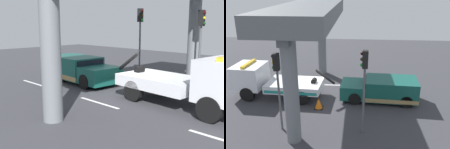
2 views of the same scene
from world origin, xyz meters
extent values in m
cube|color=#38383D|center=(0.00, 0.00, -0.05)|extent=(60.00, 40.00, 0.10)
cube|color=silver|center=(-6.00, -2.35, 0.00)|extent=(2.60, 0.16, 0.01)
cube|color=silver|center=(0.00, -2.35, 0.00)|extent=(2.60, 0.16, 0.01)
cube|color=white|center=(1.75, 0.06, 0.93)|extent=(3.96, 2.60, 0.55)
cube|color=teal|center=(1.81, 1.26, 0.84)|extent=(3.64, 0.21, 0.20)
cylinder|color=black|center=(-0.44, 0.17, 1.66)|extent=(1.42, 0.25, 1.07)
cylinder|color=black|center=(0.37, 0.13, 1.32)|extent=(0.38, 0.47, 0.36)
cylinder|color=black|center=(4.82, -1.14, 0.50)|extent=(1.02, 0.37, 1.00)
cylinder|color=black|center=(1.04, 1.14, 0.50)|extent=(1.02, 0.37, 1.00)
cylinder|color=black|center=(0.93, -0.94, 0.50)|extent=(1.02, 0.37, 1.00)
cube|color=#145147|center=(-5.00, 0.03, 0.91)|extent=(3.57, 2.38, 1.35)
cube|color=#145147|center=(-2.41, -0.10, 0.71)|extent=(1.84, 2.20, 0.95)
cube|color=black|center=(-3.25, -0.06, 1.20)|extent=(0.16, 1.94, 0.59)
cube|color=#9E8451|center=(-5.00, 0.03, 0.41)|extent=(3.59, 2.39, 0.28)
cylinder|color=black|center=(-2.51, 0.86, 0.42)|extent=(0.85, 0.32, 0.84)
cylinder|color=black|center=(-2.61, -1.05, 0.42)|extent=(0.85, 0.32, 0.84)
cylinder|color=black|center=(-5.90, 1.04, 0.42)|extent=(0.85, 0.32, 0.84)
cylinder|color=black|center=(-6.00, -0.88, 0.42)|extent=(0.85, 0.32, 0.84)
cylinder|color=slate|center=(0.55, 5.17, 2.75)|extent=(0.75, 0.75, 5.50)
cylinder|color=slate|center=(0.55, -5.17, 2.75)|extent=(0.75, 0.75, 5.50)
cylinder|color=#515456|center=(-3.00, 4.20, 1.88)|extent=(0.12, 0.12, 3.75)
cube|color=black|center=(-3.00, 4.20, 4.20)|extent=(0.28, 0.32, 0.90)
sphere|color=#360605|center=(-2.84, 4.20, 4.50)|extent=(0.18, 0.18, 0.18)
sphere|color=#3A2D06|center=(-2.84, 4.20, 4.20)|extent=(0.18, 0.18, 0.18)
sphere|color=green|center=(-2.84, 4.20, 3.90)|extent=(0.18, 0.18, 0.18)
cylinder|color=#515456|center=(1.50, 4.20, 1.75)|extent=(0.12, 0.12, 3.50)
cube|color=black|center=(1.50, 4.20, 3.95)|extent=(0.28, 0.32, 0.90)
sphere|color=#360605|center=(1.66, 4.20, 4.25)|extent=(0.18, 0.18, 0.18)
sphere|color=gold|center=(1.66, 4.20, 3.95)|extent=(0.18, 0.18, 0.18)
sphere|color=black|center=(1.66, 4.20, 3.65)|extent=(0.18, 0.18, 0.18)
cone|color=orange|center=(-0.17, 1.62, 0.35)|extent=(0.53, 0.53, 0.70)
cube|color=black|center=(-0.17, 1.62, 0.01)|extent=(0.59, 0.59, 0.03)
camera|label=1|loc=(9.25, -10.63, 3.64)|focal=44.20mm
camera|label=2|loc=(-2.60, 15.66, 7.65)|focal=38.90mm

